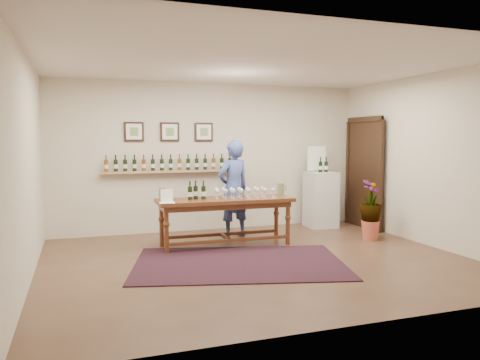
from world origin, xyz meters
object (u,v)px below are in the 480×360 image
object	(u,v)px
potted_plant	(371,210)
person	(233,189)
tasting_table	(225,205)
display_pedestal	(321,200)

from	to	relation	value
potted_plant	person	world-z (taller)	person
tasting_table	person	size ratio (longest dim) A/B	1.29
display_pedestal	potted_plant	world-z (taller)	display_pedestal
tasting_table	display_pedestal	xyz separation A→B (m)	(2.29, 0.97, -0.12)
display_pedestal	person	world-z (taller)	person
potted_plant	person	bearing A→B (deg)	154.89
tasting_table	potted_plant	xyz separation A→B (m)	(2.52, -0.39, -0.14)
display_pedestal	person	size ratio (longest dim) A/B	0.63
display_pedestal	potted_plant	bearing A→B (deg)	-80.31
tasting_table	person	world-z (taller)	person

